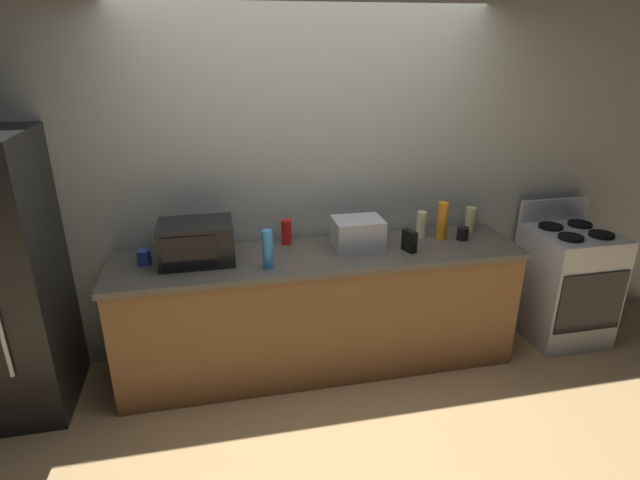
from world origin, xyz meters
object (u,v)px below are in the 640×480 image
Objects in this scene: stove_range at (565,283)px; toaster_oven at (358,233)px; microwave at (196,242)px; cordless_phone at (409,241)px; mug_blue at (144,257)px; bottle_vinegar at (470,219)px; bottle_dish_soap at (442,221)px; bottle_hot_sauce at (286,232)px; bottle_spray_cleaner at (268,249)px; bottle_hand_soap at (421,224)px; mug_black at (463,233)px.

toaster_oven is at bearing 177.99° from stove_range.
cordless_phone is at bearing -5.35° from microwave.
bottle_vinegar is at bearing 3.06° from mug_blue.
stove_range reaches higher than cordless_phone.
bottle_dish_soap is 2.10m from mug_blue.
cordless_phone is at bearing -21.04° from bottle_hot_sauce.
bottle_spray_cleaner is (-1.31, -0.25, -0.01)m from bottle_dish_soap.
bottle_dish_soap is 1.43× the size of bottle_hand_soap.
toaster_oven is 1.75× the size of bottle_hand_soap.
stove_range is 2.45m from bottle_spray_cleaner.
bottle_dish_soap is (0.65, 0.03, 0.03)m from toaster_oven.
microwave is at bearing -164.13° from bottle_hot_sauce.
mug_blue is (-2.10, -0.02, -0.09)m from bottle_dish_soap.
bottle_spray_cleaner is (-0.66, -0.22, 0.02)m from toaster_oven.
bottle_spray_cleaner is 1.63m from bottle_vinegar.
stove_range is 1.32m from bottle_hand_soap.
stove_range is at bearing -0.98° from microwave.
mug_blue is at bearing 176.34° from microwave.
bottle_hot_sauce is (-1.13, 0.13, -0.05)m from bottle_dish_soap.
bottle_spray_cleaner is at bearing -176.22° from stove_range.
toaster_oven reaches higher than bottle_hand_soap.
microwave reaches higher than bottle_hot_sauce.
bottle_hand_soap is 1.96m from mug_blue.
bottle_hot_sauce is at bearing 9.17° from mug_blue.
bottle_spray_cleaner is at bearing -24.64° from microwave.
stove_range reaches higher than mug_blue.
bottle_spray_cleaner is at bearing 163.92° from cordless_phone.
mug_black is (1.90, -0.01, -0.09)m from microwave.
bottle_vinegar is at bearing 165.87° from stove_range.
bottle_spray_cleaner is 1.22m from bottle_hand_soap.
bottle_dish_soap reaches higher than mug_blue.
cordless_phone is 0.80× the size of bottle_vinegar.
bottle_hand_soap is at bearing 154.65° from bottle_dish_soap.
toaster_oven is (-1.72, 0.06, 0.54)m from stove_range.
bottle_hot_sauce is (-1.41, 0.03, -0.00)m from bottle_vinegar.
cordless_phone is 0.87m from bottle_hot_sauce.
bottle_hand_soap is at bearing 156.76° from mug_black.
microwave is at bearing -176.16° from bottle_hand_soap.
mug_black is at bearing -21.19° from bottle_dish_soap.
stove_range is at bearing -2.33° from mug_black.
bottle_vinegar reaches higher than mug_black.
bottle_spray_cleaner reaches higher than bottle_hand_soap.
mug_black is at bearing 7.61° from bottle_spray_cleaner.
bottle_hot_sauce is (0.62, 0.18, -0.04)m from microwave.
microwave is 1.87× the size of bottle_spray_cleaner.
bottle_dish_soap reaches higher than mug_black.
bottle_dish_soap is 1.49× the size of bottle_vinegar.
bottle_dish_soap reaches higher than bottle_vinegar.
bottle_hand_soap reaches higher than bottle_hot_sauce.
microwave is 5.08× the size of mug_black.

